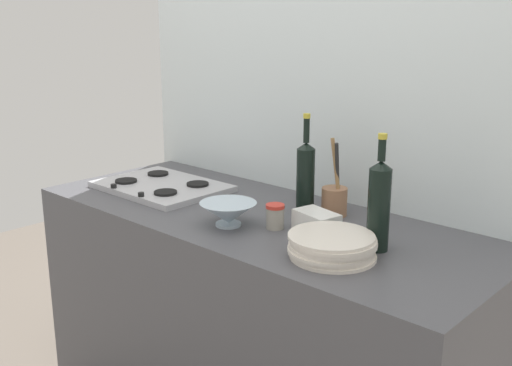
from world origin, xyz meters
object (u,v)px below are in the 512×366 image
object	(u,v)px
mixing_bowl	(228,213)
condiment_jar_front	(275,216)
butter_dish	(316,222)
wine_bottle_leftmost	(306,176)
utensil_crock	(334,199)
stovetop_hob	(162,186)
wine_bottle_mid_left	(380,204)
plate_stack	(332,246)

from	to	relation	value
mixing_bowl	condiment_jar_front	bearing A→B (deg)	32.87
mixing_bowl	butter_dish	xyz separation A→B (m)	(0.26, 0.16, -0.01)
wine_bottle_leftmost	utensil_crock	bearing A→B (deg)	33.29
stovetop_hob	wine_bottle_mid_left	world-z (taller)	wine_bottle_mid_left
plate_stack	utensil_crock	bearing A→B (deg)	124.68
wine_bottle_mid_left	butter_dish	bearing A→B (deg)	179.95
plate_stack	wine_bottle_mid_left	world-z (taller)	wine_bottle_mid_left
plate_stack	butter_dish	distance (m)	0.23
plate_stack	mixing_bowl	size ratio (longest dim) A/B	1.35
wine_bottle_mid_left	mixing_bowl	size ratio (longest dim) A/B	1.85
wine_bottle_leftmost	wine_bottle_mid_left	distance (m)	0.40
wine_bottle_leftmost	butter_dish	xyz separation A→B (m)	(0.15, -0.13, -0.11)
stovetop_hob	mixing_bowl	world-z (taller)	mixing_bowl
stovetop_hob	plate_stack	xyz separation A→B (m)	(0.96, -0.13, 0.02)
plate_stack	butter_dish	bearing A→B (deg)	138.87
plate_stack	mixing_bowl	distance (m)	0.43
mixing_bowl	utensil_crock	xyz separation A→B (m)	(0.20, 0.34, 0.02)
utensil_crock	condiment_jar_front	xyz separation A→B (m)	(-0.06, -0.25, -0.02)
wine_bottle_mid_left	condiment_jar_front	world-z (taller)	wine_bottle_mid_left
condiment_jar_front	butter_dish	bearing A→B (deg)	28.76
wine_bottle_mid_left	mixing_bowl	distance (m)	0.53
mixing_bowl	utensil_crock	world-z (taller)	utensil_crock
stovetop_hob	butter_dish	bearing A→B (deg)	1.34
plate_stack	utensil_crock	distance (m)	0.41
wine_bottle_mid_left	stovetop_hob	bearing A→B (deg)	-178.98
wine_bottle_mid_left	condiment_jar_front	bearing A→B (deg)	-169.36
plate_stack	wine_bottle_mid_left	size ratio (longest dim) A/B	0.73
butter_dish	condiment_jar_front	bearing A→B (deg)	-151.24
stovetop_hob	wine_bottle_leftmost	xyz separation A→B (m)	(0.64, 0.14, 0.13)
stovetop_hob	plate_stack	distance (m)	0.97
stovetop_hob	mixing_bowl	size ratio (longest dim) A/B	2.63
wine_bottle_leftmost	plate_stack	bearing A→B (deg)	-40.80
butter_dish	stovetop_hob	bearing A→B (deg)	-178.66
butter_dish	utensil_crock	distance (m)	0.20
stovetop_hob	utensil_crock	bearing A→B (deg)	15.48
wine_bottle_leftmost	butter_dish	distance (m)	0.22
wine_bottle_leftmost	stovetop_hob	bearing A→B (deg)	-167.33
stovetop_hob	butter_dish	distance (m)	0.79
plate_stack	mixing_bowl	bearing A→B (deg)	-179.21
mixing_bowl	butter_dish	world-z (taller)	mixing_bowl
wine_bottle_leftmost	utensil_crock	distance (m)	0.13
mixing_bowl	butter_dish	bearing A→B (deg)	30.96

